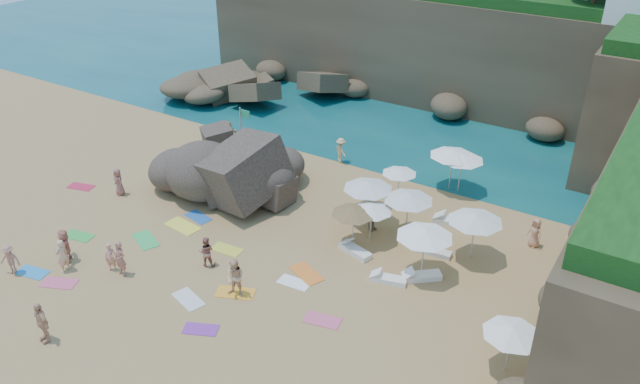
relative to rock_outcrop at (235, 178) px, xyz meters
The scene contains 51 objects.
ground 7.03m from the rock_outcrop, 42.70° to the right, with size 120.00×120.00×0.00m, color tan.
seawater 25.76m from the rock_outcrop, 78.43° to the left, with size 120.00×120.00×0.00m, color #0C4751.
cliff_back 21.83m from the rock_outcrop, 70.49° to the left, with size 44.00×8.00×8.00m, color brown.
rock_promontory 12.66m from the rock_outcrop, 117.44° to the left, with size 12.00×7.00×2.00m, color brown, non-canonical shape.
marina_masts 27.82m from the rock_outcrop, 114.19° to the left, with size 3.10×0.10×6.00m.
rock_outcrop is the anchor object (origin of this frame).
flag_pole 2.92m from the rock_outcrop, 102.62° to the left, with size 0.78×0.10×4.01m.
parasol_0 13.41m from the rock_outcrop, 25.50° to the left, with size 2.52×2.52×2.38m.
parasol_1 9.98m from the rock_outcrop, 18.13° to the left, with size 1.97×1.97×1.86m.
parasol_2 12.93m from the rock_outcrop, 26.62° to the left, with size 2.64×2.64×2.50m.
parasol_3 15.12m from the rock_outcrop, ahead, with size 2.63×2.63×2.49m.
parasol_4 21.66m from the rock_outcrop, ahead, with size 2.10×2.10×1.99m.
parasol_5 13.98m from the rock_outcrop, 12.20° to the right, with size 2.64×2.64×2.50m.
parasol_6 9.98m from the rock_outcrop, 14.17° to the right, with size 2.22×2.22×2.10m.
parasol_7 10.36m from the rock_outcrop, ahead, with size 2.18×2.18×2.06m.
parasol_8 11.58m from the rock_outcrop, ahead, with size 2.53×2.53×2.40m.
parasol_9 9.41m from the rock_outcrop, ahead, with size 2.61×2.61×2.47m.
parasol_11 20.00m from the rock_outcrop, 19.93° to the right, with size 2.23×2.23×2.11m.
lounger_0 12.22m from the rock_outcrop, ahead, with size 1.64×0.55×0.25m, color white.
lounger_1 13.20m from the rock_outcrop, ahead, with size 2.00×0.67×0.31m, color white.
lounger_2 13.41m from the rock_outcrop, ahead, with size 1.61×0.54×0.25m, color silver.
lounger_3 13.14m from the rock_outcrop, 18.79° to the right, with size 1.69×0.56×0.26m, color white.
lounger_4 10.48m from the rock_outcrop, 16.88° to the right, with size 1.79×0.60×0.28m, color white.
lounger_5 14.02m from the rock_outcrop, 13.31° to the right, with size 1.83×0.61×0.28m, color white.
towel_0 12.69m from the rock_outcrop, 99.15° to the right, with size 1.54×0.77×0.03m, color #2585C6.
towel_1 12.40m from the rock_outcrop, 91.25° to the right, with size 1.61×0.81×0.03m, color #D55373.
towel_2 11.13m from the rock_outcrop, 50.88° to the right, with size 1.72×0.86×0.03m, color #FFA328.
towel_3 9.69m from the rock_outcrop, 106.42° to the right, with size 1.55×0.78×0.03m, color green.
towel_4 5.85m from the rock_outcrop, 78.95° to the right, with size 1.93×0.97×0.03m, color #FFF143.
towel_5 11.03m from the rock_outcrop, 36.81° to the right, with size 1.52×0.76×0.03m, color white.
towel_6 13.46m from the rock_outcrop, 57.00° to the right, with size 1.45×0.73×0.03m, color purple.
towel_7 9.01m from the rock_outcrop, 140.68° to the right, with size 1.53×0.77×0.03m, color #BF213D.
towel_8 4.76m from the rock_outcrop, 75.61° to the right, with size 1.54×0.77×0.03m, color blue.
towel_9 13.91m from the rock_outcrop, 35.71° to the right, with size 1.56×0.78×0.03m, color #DA5475.
towel_10 10.60m from the rock_outcrop, 32.69° to the right, with size 1.79×0.90×0.03m, color orange.
towel_11 7.74m from the rock_outcrop, 86.63° to the right, with size 1.78×0.89×0.03m, color green.
towel_12 7.64m from the rock_outcrop, 54.05° to the right, with size 1.56×0.78×0.03m, color yellow.
towel_13 11.53m from the rock_outcrop, 61.21° to the right, with size 1.63×0.81×0.03m, color silver.
person_stand_0 10.46m from the rock_outcrop, 84.25° to the right, with size 0.53×0.35×1.46m, color tan.
person_stand_1 8.97m from the rock_outcrop, 59.36° to the right, with size 0.76×0.59×1.56m, color #A86454.
person_stand_2 6.84m from the rock_outcrop, 51.02° to the left, with size 1.06×0.44×1.64m, color #DEB77E.
person_stand_3 9.74m from the rock_outcrop, ahead, with size 1.05×0.44×1.79m, color olive.
person_stand_4 17.39m from the rock_outcrop, ahead, with size 0.76×0.42×1.56m, color tan.
person_stand_5 5.24m from the rock_outcrop, 133.09° to the left, with size 1.44×0.42×1.56m, color tan.
person_stand_6 11.65m from the rock_outcrop, 94.10° to the right, with size 0.62×0.40×1.69m, color #EBB885.
person_lie_0 13.33m from the rock_outcrop, 101.74° to the right, with size 0.97×1.50×0.40m, color #BC765E.
person_lie_1 15.32m from the rock_outcrop, 80.67° to the right, with size 1.08×1.84×0.45m, color #E3A881.
person_lie_2 6.66m from the rock_outcrop, 130.34° to the right, with size 0.77×1.58×0.42m, color #935549.
person_lie_3 11.10m from the rock_outcrop, 97.09° to the right, with size 1.58×1.70×0.45m, color tan.
person_lie_4 10.51m from the rock_outcrop, 80.62° to the right, with size 0.64×1.75×0.42m, color #AC6756.
person_lie_5 11.34m from the rock_outcrop, 50.50° to the right, with size 0.90×1.86×0.70m, color #EBB685.
Camera 1 is at (16.92, -20.61, 17.51)m, focal length 35.00 mm.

